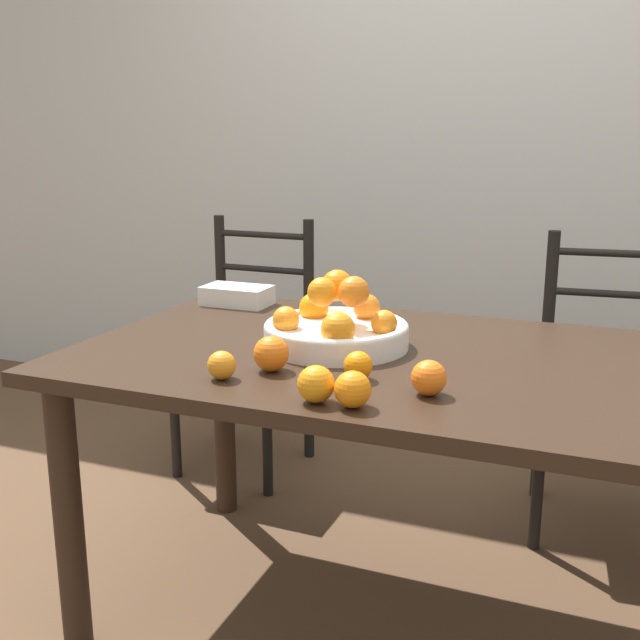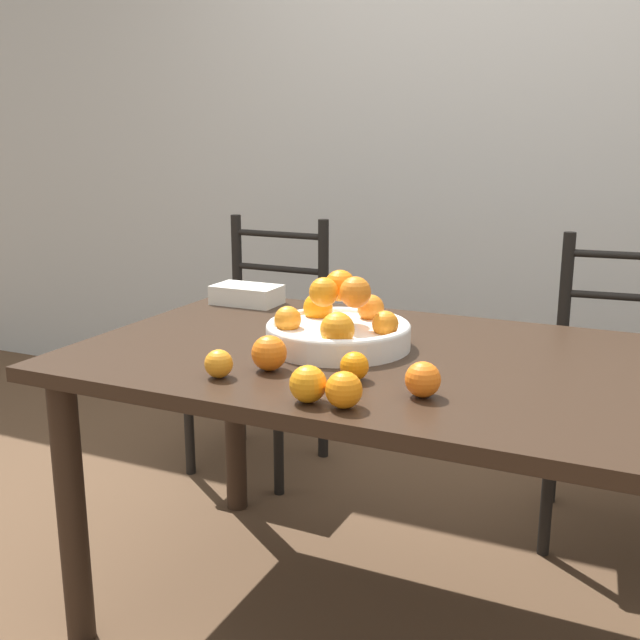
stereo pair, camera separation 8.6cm
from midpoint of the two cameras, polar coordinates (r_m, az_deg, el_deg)
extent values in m
plane|color=brown|center=(2.11, 6.51, -21.95)|extent=(12.00, 12.00, 0.00)
cube|color=beige|center=(3.17, 16.01, 14.49)|extent=(8.00, 0.06, 2.60)
cube|color=black|center=(1.80, 7.13, -3.19)|extent=(1.53, 0.92, 0.03)
cylinder|color=black|center=(1.95, -17.19, -13.86)|extent=(0.07, 0.07, 0.69)
cylinder|color=black|center=(2.51, -5.54, -6.94)|extent=(0.07, 0.07, 0.69)
cylinder|color=white|center=(1.84, 2.73, -1.29)|extent=(0.36, 0.36, 0.05)
torus|color=white|center=(1.83, 2.74, -0.50)|extent=(0.36, 0.36, 0.02)
sphere|color=orange|center=(1.78, 6.40, -0.29)|extent=(0.06, 0.06, 0.06)
sphere|color=orange|center=(1.92, 5.17, 0.90)|extent=(0.07, 0.07, 0.07)
sphere|color=orange|center=(1.94, 1.12, 0.94)|extent=(0.08, 0.08, 0.08)
sphere|color=orange|center=(1.81, -1.12, 0.04)|extent=(0.07, 0.07, 0.07)
sphere|color=orange|center=(1.71, 2.77, -0.73)|extent=(0.08, 0.08, 0.08)
sphere|color=orange|center=(1.78, 4.09, 2.12)|extent=(0.08, 0.08, 0.08)
sphere|color=orange|center=(1.85, 2.87, 2.63)|extent=(0.08, 0.08, 0.08)
sphere|color=orange|center=(1.79, 1.65, 2.13)|extent=(0.07, 0.07, 0.07)
sphere|color=orange|center=(1.59, 4.18, -3.54)|extent=(0.06, 0.06, 0.06)
sphere|color=orange|center=(1.50, 9.47, -4.51)|extent=(0.07, 0.07, 0.07)
sphere|color=orange|center=(1.43, 3.56, -5.35)|extent=(0.07, 0.07, 0.07)
sphere|color=orange|center=(1.65, -2.41, -2.54)|extent=(0.08, 0.08, 0.08)
sphere|color=orange|center=(1.61, -6.22, -3.34)|extent=(0.06, 0.06, 0.06)
sphere|color=orange|center=(1.45, 0.78, -4.91)|extent=(0.07, 0.07, 0.07)
cylinder|color=black|center=(2.82, -9.12, -7.16)|extent=(0.04, 0.04, 0.46)
cylinder|color=black|center=(2.63, -2.25, -8.54)|extent=(0.04, 0.04, 0.46)
cylinder|color=black|center=(3.04, -5.41, -0.86)|extent=(0.04, 0.04, 0.94)
cylinder|color=black|center=(2.86, 1.11, -1.70)|extent=(0.04, 0.04, 0.94)
cube|color=black|center=(2.79, -3.99, -1.84)|extent=(0.43, 0.41, 0.04)
cylinder|color=black|center=(2.91, -2.27, 1.35)|extent=(0.38, 0.03, 0.02)
cylinder|color=black|center=(2.89, -2.29, 3.92)|extent=(0.38, 0.03, 0.02)
cylinder|color=black|center=(2.87, -2.32, 6.52)|extent=(0.38, 0.03, 0.02)
cylinder|color=black|center=(2.38, 18.00, -11.74)|extent=(0.04, 0.04, 0.46)
cylinder|color=black|center=(2.64, 18.65, -3.80)|extent=(0.04, 0.04, 0.94)
cube|color=black|center=(2.47, 22.99, -5.03)|extent=(0.46, 0.44, 0.04)
cylinder|color=black|center=(2.61, 23.05, -1.23)|extent=(0.38, 0.06, 0.02)
cylinder|color=black|center=(2.58, 23.32, 1.61)|extent=(0.38, 0.06, 0.02)
cylinder|color=black|center=(2.56, 23.60, 4.51)|extent=(0.38, 0.06, 0.02)
cube|color=silver|center=(2.32, -4.54, 1.93)|extent=(0.20, 0.12, 0.06)
camera|label=1|loc=(0.04, -88.58, 0.35)|focal=42.00mm
camera|label=2|loc=(0.04, 91.42, -0.35)|focal=42.00mm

